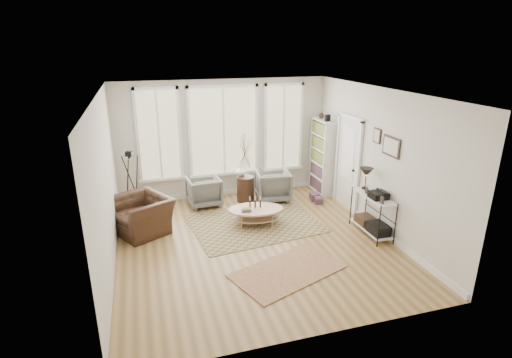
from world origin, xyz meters
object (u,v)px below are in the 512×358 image
object	(u,v)px
bookcase	(322,156)
armchair_left	(204,191)
accent_chair	(142,215)
armchair_right	(273,185)
side_table	(245,168)
coffee_table	(256,212)
low_shelf	(372,211)

from	to	relation	value
bookcase	armchair_left	size ratio (longest dim) A/B	2.69
armchair_left	accent_chair	distance (m)	1.79
armchair_right	side_table	distance (m)	0.83
coffee_table	armchair_left	xyz separation A→B (m)	(-0.88, 1.40, 0.06)
bookcase	coffee_table	bearing A→B (deg)	-146.66
bookcase	armchair_left	distance (m)	3.13
armchair_right	side_table	world-z (taller)	side_table
bookcase	side_table	distance (m)	2.06
armchair_right	accent_chair	size ratio (longest dim) A/B	0.72
low_shelf	coffee_table	world-z (taller)	low_shelf
low_shelf	bookcase	bearing A→B (deg)	88.72
low_shelf	side_table	xyz separation A→B (m)	(-2.00, 2.43, 0.34)
accent_chair	armchair_right	bearing A→B (deg)	76.67
armchair_right	low_shelf	bearing A→B (deg)	126.66
low_shelf	armchair_left	world-z (taller)	low_shelf
armchair_left	armchair_right	size ratio (longest dim) A/B	0.93
bookcase	armchair_right	distance (m)	1.51
bookcase	accent_chair	size ratio (longest dim) A/B	1.81
armchair_left	coffee_table	bearing A→B (deg)	117.36
bookcase	armchair_right	bearing A→B (deg)	-172.49
bookcase	coffee_table	xyz separation A→B (m)	(-2.19, -1.44, -0.67)
low_shelf	accent_chair	xyz separation A→B (m)	(-4.47, 1.43, -0.14)
low_shelf	side_table	world-z (taller)	side_table
coffee_table	armchair_right	bearing A→B (deg)	57.24
coffee_table	armchair_left	distance (m)	1.65
bookcase	armchair_left	world-z (taller)	bookcase
bookcase	armchair_right	size ratio (longest dim) A/B	2.50
coffee_table	accent_chair	bearing A→B (deg)	171.32
armchair_left	side_table	size ratio (longest dim) A/B	0.43
coffee_table	side_table	bearing A→B (deg)	84.11
low_shelf	coffee_table	distance (m)	2.40
armchair_left	accent_chair	world-z (taller)	accent_chair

